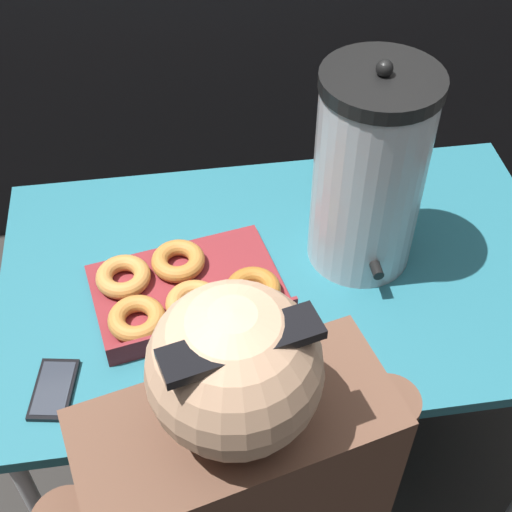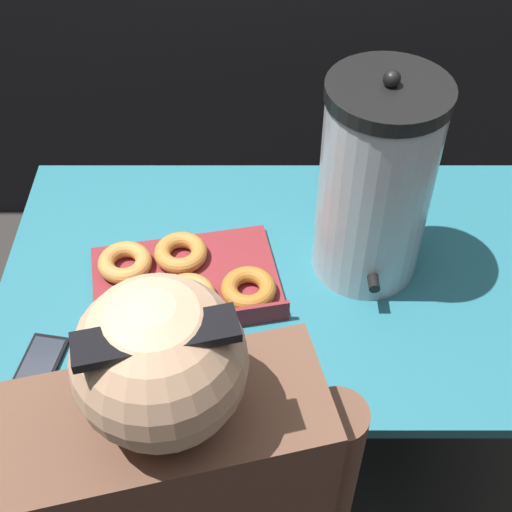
# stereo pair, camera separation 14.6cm
# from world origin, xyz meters

# --- Properties ---
(ground_plane) EXTENTS (12.00, 12.00, 0.00)m
(ground_plane) POSITION_xyz_m (0.00, 0.00, 0.00)
(ground_plane) COLOR #2D2B28
(folding_table) EXTENTS (1.20, 0.73, 0.74)m
(folding_table) POSITION_xyz_m (0.00, 0.00, 0.68)
(folding_table) COLOR #236675
(folding_table) RESTS_ON ground
(donut_box) EXTENTS (0.42, 0.33, 0.05)m
(donut_box) POSITION_xyz_m (-0.22, -0.04, 0.76)
(donut_box) COLOR maroon
(donut_box) RESTS_ON folding_table
(coffee_urn) EXTENTS (0.23, 0.26, 0.47)m
(coffee_urn) POSITION_xyz_m (0.17, 0.04, 0.96)
(coffee_urn) COLOR #B7B7BC
(coffee_urn) RESTS_ON folding_table
(cell_phone) EXTENTS (0.09, 0.14, 0.01)m
(cell_phone) POSITION_xyz_m (-0.47, -0.23, 0.74)
(cell_phone) COLOR black
(cell_phone) RESTS_ON folding_table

